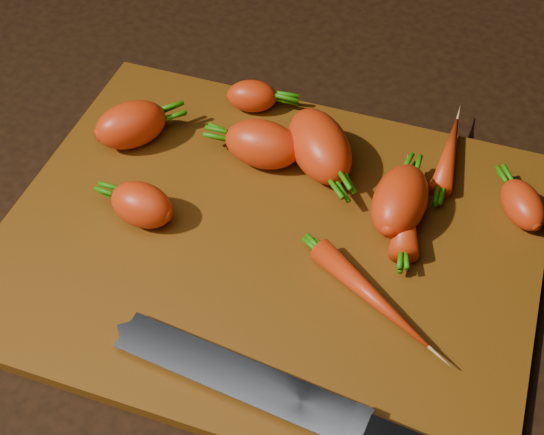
% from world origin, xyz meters
% --- Properties ---
extents(ground, '(2.00, 2.00, 0.01)m').
position_xyz_m(ground, '(0.00, 0.00, -0.01)').
color(ground, black).
extents(cutting_board, '(0.50, 0.40, 0.01)m').
position_xyz_m(cutting_board, '(0.00, 0.00, 0.01)').
color(cutting_board, brown).
rests_on(cutting_board, ground).
extents(carrot_0, '(0.09, 0.09, 0.05)m').
position_xyz_m(carrot_0, '(-0.18, 0.08, 0.04)').
color(carrot_0, red).
rests_on(carrot_0, cutting_board).
extents(carrot_1, '(0.07, 0.05, 0.04)m').
position_xyz_m(carrot_1, '(-0.12, -0.02, 0.03)').
color(carrot_1, red).
rests_on(carrot_1, cutting_board).
extents(carrot_2, '(0.11, 0.11, 0.06)m').
position_xyz_m(carrot_2, '(0.02, 0.11, 0.04)').
color(carrot_2, red).
rests_on(carrot_2, cutting_board).
extents(carrot_3, '(0.05, 0.09, 0.05)m').
position_xyz_m(carrot_3, '(0.11, 0.06, 0.04)').
color(carrot_3, red).
rests_on(carrot_3, cutting_board).
extents(carrot_4, '(0.08, 0.05, 0.05)m').
position_xyz_m(carrot_4, '(-0.04, 0.09, 0.04)').
color(carrot_4, red).
rests_on(carrot_4, cutting_board).
extents(carrot_5, '(0.06, 0.05, 0.04)m').
position_xyz_m(carrot_5, '(-0.08, 0.17, 0.03)').
color(carrot_5, red).
rests_on(carrot_5, cutting_board).
extents(carrot_6, '(0.06, 0.07, 0.04)m').
position_xyz_m(carrot_6, '(0.22, 0.10, 0.03)').
color(carrot_6, red).
rests_on(carrot_6, cutting_board).
extents(carrot_7, '(0.02, 0.11, 0.02)m').
position_xyz_m(carrot_7, '(0.14, 0.16, 0.02)').
color(carrot_7, red).
rests_on(carrot_7, cutting_board).
extents(carrot_8, '(0.13, 0.09, 0.02)m').
position_xyz_m(carrot_8, '(0.11, -0.04, 0.02)').
color(carrot_8, red).
rests_on(carrot_8, cutting_board).
extents(carrot_9, '(0.05, 0.11, 0.03)m').
position_xyz_m(carrot_9, '(0.12, 0.06, 0.03)').
color(carrot_9, red).
rests_on(carrot_9, cutting_board).
extents(knife, '(0.33, 0.06, 0.02)m').
position_xyz_m(knife, '(0.04, -0.15, 0.02)').
color(knife, gray).
rests_on(knife, cutting_board).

